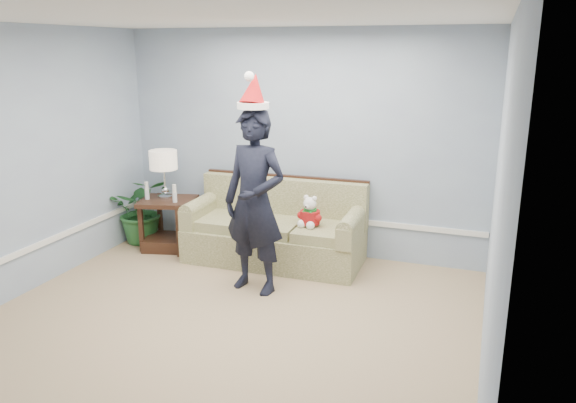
# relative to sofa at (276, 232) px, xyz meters

# --- Properties ---
(room_shell) EXTENTS (4.54, 5.04, 2.74)m
(room_shell) POSITION_rel_sofa_xyz_m (0.15, -2.07, 1.01)
(room_shell) COLOR tan
(room_shell) RESTS_ON ground
(wainscot_trim) EXTENTS (4.49, 4.99, 0.06)m
(wainscot_trim) POSITION_rel_sofa_xyz_m (-1.03, -0.89, 0.11)
(wainscot_trim) COLOR white
(wainscot_trim) RESTS_ON room_shell
(sofa) EXTENTS (2.09, 0.93, 0.97)m
(sofa) POSITION_rel_sofa_xyz_m (0.00, 0.00, 0.00)
(sofa) COLOR brown
(sofa) RESTS_ON room_shell
(side_table) EXTENTS (0.79, 0.71, 0.64)m
(side_table) POSITION_rel_sofa_xyz_m (-1.41, -0.10, -0.09)
(side_table) COLOR #392214
(side_table) RESTS_ON room_shell
(table_lamp) EXTENTS (0.34, 0.34, 0.61)m
(table_lamp) POSITION_rel_sofa_xyz_m (-1.46, -0.07, 0.76)
(table_lamp) COLOR silver
(table_lamp) RESTS_ON side_table
(candle_pair) EXTENTS (0.45, 0.06, 0.22)m
(candle_pair) POSITION_rel_sofa_xyz_m (-1.45, -0.19, 0.40)
(candle_pair) COLOR silver
(candle_pair) RESTS_ON side_table
(houseplant) EXTENTS (1.02, 0.98, 0.87)m
(houseplant) POSITION_rel_sofa_xyz_m (-1.85, 0.00, 0.09)
(houseplant) COLOR #25602C
(houseplant) RESTS_ON room_shell
(man) EXTENTS (0.77, 0.58, 1.91)m
(man) POSITION_rel_sofa_xyz_m (0.12, -0.88, 0.61)
(man) COLOR black
(man) RESTS_ON room_shell
(santa_hat) EXTENTS (0.33, 0.36, 0.37)m
(santa_hat) POSITION_rel_sofa_xyz_m (0.12, -0.86, 1.71)
(santa_hat) COLOR white
(santa_hat) RESTS_ON man
(teddy_bear) EXTENTS (0.26, 0.28, 0.37)m
(teddy_bear) POSITION_rel_sofa_xyz_m (0.47, -0.14, 0.30)
(teddy_bear) COLOR white
(teddy_bear) RESTS_ON sofa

